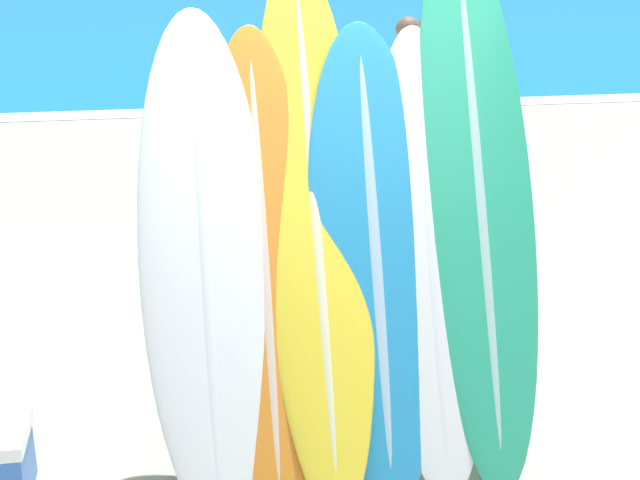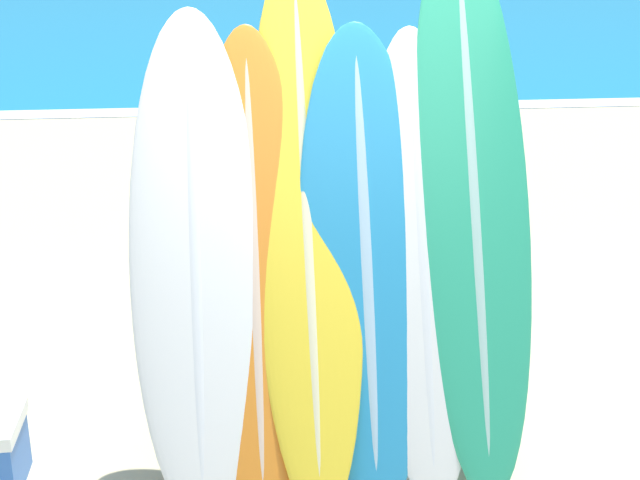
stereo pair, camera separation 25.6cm
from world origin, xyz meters
name	(u,v)px [view 2 (the right image)]	position (x,y,z in m)	size (l,w,h in m)	color
surfboard_rack	(339,379)	(-0.02, 0.50, 0.44)	(1.56, 0.04, 0.82)	#47474C
surfboard_slot_0	(196,257)	(-0.64, 0.57, 1.04)	(0.57, 1.07, 2.07)	silver
surfboard_slot_1	(254,264)	(-0.39, 0.57, 0.99)	(0.49, 1.05, 1.99)	orange
surfboard_slot_2	(306,223)	(-0.15, 0.65, 1.15)	(0.49, 1.32, 2.30)	yellow
surfboard_slot_3	(366,259)	(0.11, 0.56, 1.00)	(0.59, 0.95, 2.00)	teal
surfboard_slot_4	(422,260)	(0.36, 0.56, 0.99)	(0.49, 0.94, 1.98)	silver
surfboard_slot_5	(472,202)	(0.60, 0.65, 1.22)	(0.52, 1.17, 2.44)	#289E70
person_near_water	(454,84)	(1.92, 6.04, 0.85)	(0.26, 0.26, 1.55)	#A87A5B
person_mid_beach	(429,103)	(1.35, 4.73, 0.90)	(0.28, 0.22, 1.66)	#846047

